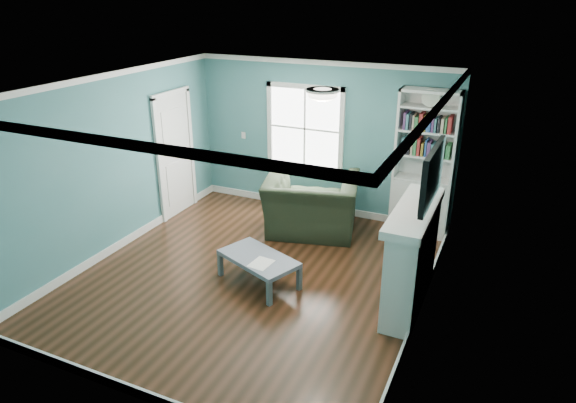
% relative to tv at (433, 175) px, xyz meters
% --- Properties ---
extents(floor, '(5.00, 5.00, 0.00)m').
position_rel_tv_xyz_m(floor, '(-2.20, -0.20, -1.72)').
color(floor, black).
rests_on(floor, ground).
extents(room_walls, '(5.00, 5.00, 5.00)m').
position_rel_tv_xyz_m(room_walls, '(-2.20, -0.20, -0.14)').
color(room_walls, teal).
rests_on(room_walls, ground).
extents(trim, '(4.50, 5.00, 2.60)m').
position_rel_tv_xyz_m(trim, '(-2.20, -0.20, -0.49)').
color(trim, white).
rests_on(trim, ground).
extents(window, '(1.40, 0.06, 1.50)m').
position_rel_tv_xyz_m(window, '(-2.50, 2.29, -0.27)').
color(window, white).
rests_on(window, room_walls).
extents(bookshelf, '(0.90, 0.35, 2.31)m').
position_rel_tv_xyz_m(bookshelf, '(-0.43, 2.10, -0.80)').
color(bookshelf, silver).
rests_on(bookshelf, ground).
extents(fireplace, '(0.44, 1.58, 1.30)m').
position_rel_tv_xyz_m(fireplace, '(-0.12, 0.00, -1.09)').
color(fireplace, black).
rests_on(fireplace, ground).
extents(tv, '(0.06, 1.10, 0.65)m').
position_rel_tv_xyz_m(tv, '(0.00, 0.00, 0.00)').
color(tv, black).
rests_on(tv, fireplace).
extents(door, '(0.12, 0.98, 2.17)m').
position_rel_tv_xyz_m(door, '(-4.42, 1.20, -0.65)').
color(door, silver).
rests_on(door, ground).
extents(ceiling_fixture, '(0.38, 0.38, 0.15)m').
position_rel_tv_xyz_m(ceiling_fixture, '(-1.30, -0.10, 0.82)').
color(ceiling_fixture, white).
rests_on(ceiling_fixture, room_walls).
extents(light_switch, '(0.08, 0.01, 0.12)m').
position_rel_tv_xyz_m(light_switch, '(-3.70, 2.28, -0.52)').
color(light_switch, white).
rests_on(light_switch, room_walls).
extents(recliner, '(1.62, 1.25, 1.25)m').
position_rel_tv_xyz_m(recliner, '(-2.00, 1.40, -1.10)').
color(recliner, black).
rests_on(recliner, ground).
extents(coffee_table, '(1.20, 0.94, 0.39)m').
position_rel_tv_xyz_m(coffee_table, '(-2.06, -0.33, -1.39)').
color(coffee_table, '#505B60').
rests_on(coffee_table, ground).
extents(paper_sheet, '(0.28, 0.34, 0.00)m').
position_rel_tv_xyz_m(paper_sheet, '(-1.94, -0.48, -1.34)').
color(paper_sheet, white).
rests_on(paper_sheet, coffee_table).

